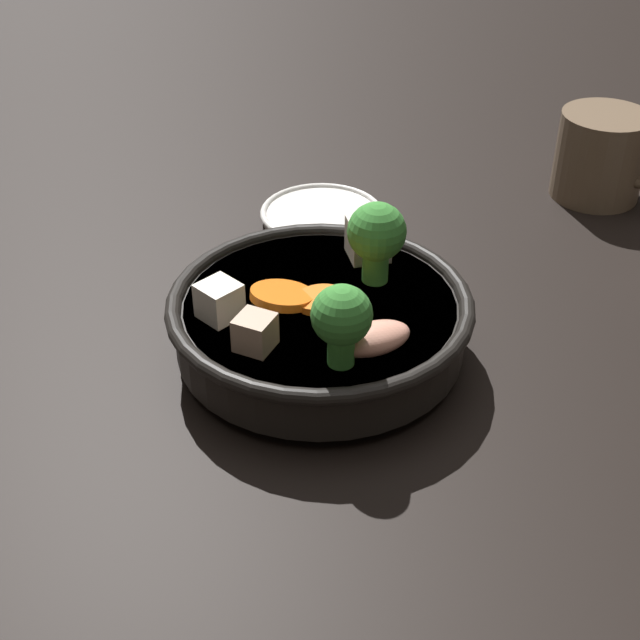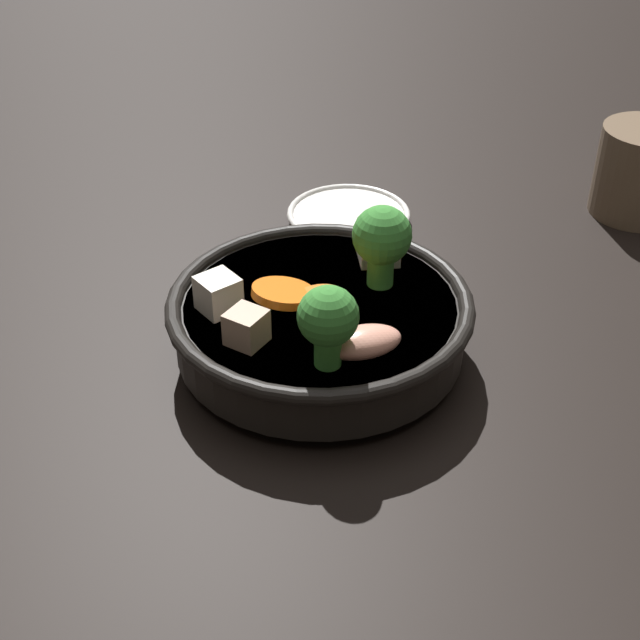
% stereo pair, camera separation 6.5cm
% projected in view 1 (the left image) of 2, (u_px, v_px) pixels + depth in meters
% --- Properties ---
extents(ground_plane, '(3.00, 3.00, 0.00)m').
position_uv_depth(ground_plane, '(320.00, 355.00, 0.67)').
color(ground_plane, black).
extents(stirfry_bowl, '(0.23, 0.23, 0.11)m').
position_uv_depth(stirfry_bowl, '(322.00, 316.00, 0.65)').
color(stirfry_bowl, black).
rests_on(stirfry_bowl, ground_plane).
extents(side_saucer, '(0.12, 0.12, 0.01)m').
position_uv_depth(side_saucer, '(322.00, 215.00, 0.84)').
color(side_saucer, white).
rests_on(side_saucer, ground_plane).
extents(dark_mug, '(0.11, 0.09, 0.08)m').
position_uv_depth(dark_mug, '(601.00, 156.00, 0.87)').
color(dark_mug, brown).
rests_on(dark_mug, ground_plane).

